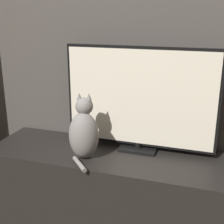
% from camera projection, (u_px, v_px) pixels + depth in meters
% --- Properties ---
extents(wall_back, '(4.80, 0.05, 2.60)m').
position_uv_depth(wall_back, '(119.00, 35.00, 2.13)').
color(wall_back, '#47423D').
rests_on(wall_back, ground_plane).
extents(tv_stand, '(1.60, 0.51, 0.55)m').
position_uv_depth(tv_stand, '(106.00, 189.00, 2.17)').
color(tv_stand, black).
rests_on(tv_stand, ground_plane).
extents(tv, '(1.01, 0.15, 0.70)m').
position_uv_depth(tv, '(140.00, 100.00, 2.03)').
color(tv, black).
rests_on(tv, tv_stand).
extents(cat, '(0.22, 0.30, 0.42)m').
position_uv_depth(cat, '(84.00, 132.00, 1.98)').
color(cat, gray).
rests_on(cat, tv_stand).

